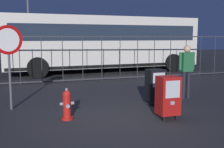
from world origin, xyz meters
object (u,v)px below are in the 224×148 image
(newspaper_box_secondary, at_px, (155,85))
(pedestrian, at_px, (187,69))
(fire_hydrant, at_px, (67,105))
(stop_sign, at_px, (9,50))
(newspaper_box_primary, at_px, (168,95))
(bus_far, at_px, (92,40))
(bus_near, at_px, (104,41))
(street_light_near_left, at_px, (28,11))

(newspaper_box_secondary, xyz_separation_m, pedestrian, (1.32, 0.46, 0.38))
(fire_hydrant, xyz_separation_m, pedestrian, (3.94, 1.08, 0.60))
(fire_hydrant, distance_m, pedestrian, 4.13)
(fire_hydrant, height_order, stop_sign, stop_sign)
(stop_sign, relative_size, pedestrian, 1.34)
(fire_hydrant, relative_size, newspaper_box_secondary, 0.73)
(newspaper_box_primary, distance_m, pedestrian, 2.50)
(newspaper_box_secondary, bearing_deg, stop_sign, 169.14)
(newspaper_box_primary, height_order, newspaper_box_secondary, same)
(pedestrian, relative_size, bus_far, 0.16)
(fire_hydrant, distance_m, newspaper_box_primary, 2.38)
(bus_far, bearing_deg, bus_near, -95.11)
(newspaper_box_primary, height_order, bus_near, bus_near)
(newspaper_box_secondary, xyz_separation_m, stop_sign, (-3.89, 0.75, 1.03))
(newspaper_box_secondary, height_order, bus_near, bus_near)
(pedestrian, height_order, street_light_near_left, street_light_near_left)
(newspaper_box_primary, bearing_deg, newspaper_box_secondary, 74.52)
(pedestrian, bearing_deg, bus_far, 91.39)
(fire_hydrant, xyz_separation_m, newspaper_box_secondary, (2.63, 0.62, 0.22))
(stop_sign, xyz_separation_m, pedestrian, (5.21, -0.29, -0.65))
(newspaper_box_secondary, relative_size, bus_near, 0.10)
(newspaper_box_secondary, relative_size, stop_sign, 0.46)
(fire_hydrant, relative_size, newspaper_box_primary, 0.73)
(bus_far, bearing_deg, stop_sign, -115.92)
(bus_near, distance_m, bus_far, 3.57)
(stop_sign, bearing_deg, fire_hydrant, -47.19)
(street_light_near_left, bearing_deg, bus_far, -33.68)
(stop_sign, distance_m, street_light_near_left, 13.35)
(newspaper_box_primary, distance_m, stop_sign, 4.22)
(newspaper_box_primary, bearing_deg, pedestrian, 46.83)
(newspaper_box_secondary, bearing_deg, pedestrian, 19.08)
(stop_sign, xyz_separation_m, bus_near, (4.67, 6.91, 0.11))
(newspaper_box_primary, xyz_separation_m, stop_sign, (-3.52, 2.09, 1.03))
(newspaper_box_secondary, bearing_deg, fire_hydrant, -166.70)
(newspaper_box_secondary, distance_m, street_light_near_left, 14.55)
(fire_hydrant, distance_m, stop_sign, 2.24)
(stop_sign, height_order, pedestrian, stop_sign)
(pedestrian, xyz_separation_m, street_light_near_left, (-4.27, 13.42, 2.85))
(newspaper_box_primary, relative_size, street_light_near_left, 0.16)
(fire_hydrant, distance_m, street_light_near_left, 14.91)
(stop_sign, bearing_deg, bus_near, 55.93)
(bus_far, xyz_separation_m, street_light_near_left, (-4.01, 2.67, 2.09))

